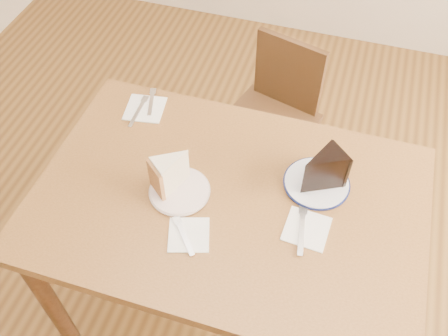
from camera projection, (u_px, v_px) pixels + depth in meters
The scene contains 14 objects.
ground at pixel (227, 302), 2.11m from camera, with size 4.00×4.00×0.00m, color #492F13.
table at pixel (228, 216), 1.61m from camera, with size 1.20×0.80×0.75m.
chair_far at pixel (272, 116), 2.22m from camera, with size 0.46×0.46×0.76m.
plate_cream at pixel (180, 191), 1.54m from camera, with size 0.18×0.18×0.01m, color silver.
plate_navy at pixel (316, 183), 1.56m from camera, with size 0.20×0.20×0.01m, color white.
carrot_cake at pixel (173, 172), 1.51m from camera, with size 0.08×0.11×0.11m, color beige, non-canonical shape.
chocolate_cake at pixel (320, 173), 1.50m from camera, with size 0.09×0.13×0.12m, color black, non-canonical shape.
napkin_cream at pixel (189, 235), 1.45m from camera, with size 0.12×0.12×0.00m, color white.
napkin_navy at pixel (307, 229), 1.46m from camera, with size 0.13×0.13×0.00m, color white.
napkin_spare at pixel (145, 108), 1.78m from camera, with size 0.13×0.13×0.00m, color white.
fork_cream at pixel (184, 236), 1.44m from camera, with size 0.01×0.14×0.00m, color silver.
knife_navy at pixel (302, 230), 1.45m from camera, with size 0.02×0.17×0.00m, color silver.
fork_spare at pixel (151, 102), 1.80m from camera, with size 0.01×0.14×0.00m, color silver.
knife_spare at pixel (138, 112), 1.77m from camera, with size 0.01×0.16×0.00m, color white.
Camera 1 is at (0.25, -0.86, 1.99)m, focal length 40.00 mm.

